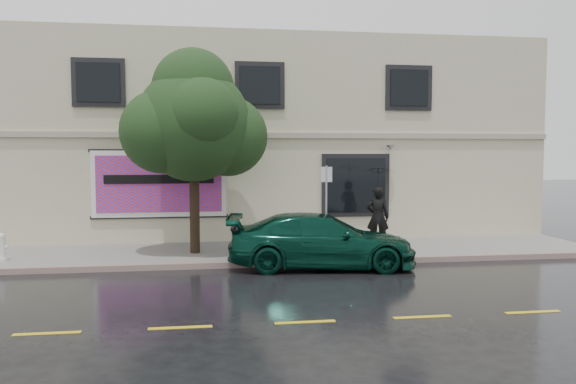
{
  "coord_description": "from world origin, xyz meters",
  "views": [
    {
      "loc": [
        -1.72,
        -13.2,
        3.03
      ],
      "look_at": [
        0.52,
        2.2,
        1.94
      ],
      "focal_mm": 35.0,
      "sensor_mm": 36.0,
      "label": 1
    }
  ],
  "objects": [
    {
      "name": "road_marking",
      "position": [
        0.0,
        -3.5,
        0.01
      ],
      "size": [
        19.0,
        0.12,
        0.01
      ],
      "primitive_type": "cube",
      "color": "gold",
      "rests_on": "ground"
    },
    {
      "name": "sidewalk",
      "position": [
        0.0,
        3.25,
        0.07
      ],
      "size": [
        20.0,
        3.5,
        0.15
      ],
      "primitive_type": "cube",
      "color": "gray",
      "rests_on": "ground"
    },
    {
      "name": "ground",
      "position": [
        0.0,
        0.0,
        0.0
      ],
      "size": [
        90.0,
        90.0,
        0.0
      ],
      "primitive_type": "plane",
      "color": "black",
      "rests_on": "ground"
    },
    {
      "name": "building",
      "position": [
        0.0,
        9.0,
        3.5
      ],
      "size": [
        20.0,
        8.12,
        7.0
      ],
      "color": "#B6AE92",
      "rests_on": "ground"
    },
    {
      "name": "umbrella",
      "position": [
        3.4,
        3.12,
        2.4
      ],
      "size": [
        1.3,
        1.3,
        0.79
      ],
      "primitive_type": "imported",
      "rotation": [
        0.0,
        0.0,
        -0.26
      ],
      "color": "black",
      "rests_on": "pedestrian"
    },
    {
      "name": "sign_pole",
      "position": [
        1.5,
        1.7,
        1.68
      ],
      "size": [
        0.31,
        0.06,
        2.54
      ],
      "rotation": [
        0.0,
        0.0,
        -0.12
      ],
      "color": "#96989E",
      "rests_on": "sidewalk"
    },
    {
      "name": "car",
      "position": [
        1.27,
        1.2,
        0.72
      ],
      "size": [
        5.14,
        2.76,
        1.43
      ],
      "primitive_type": "imported",
      "rotation": [
        0.0,
        0.0,
        1.45
      ],
      "color": "#083326",
      "rests_on": "ground"
    },
    {
      "name": "billboard",
      "position": [
        -3.2,
        4.92,
        2.05
      ],
      "size": [
        4.3,
        0.16,
        2.2
      ],
      "color": "white",
      "rests_on": "ground"
    },
    {
      "name": "fire_hydrant",
      "position": [
        -7.16,
        2.58,
        0.51
      ],
      "size": [
        0.31,
        0.29,
        0.74
      ],
      "rotation": [
        0.0,
        0.0,
        -0.42
      ],
      "color": "silver",
      "rests_on": "sidewalk"
    },
    {
      "name": "curb",
      "position": [
        0.0,
        1.5,
        0.07
      ],
      "size": [
        20.0,
        0.18,
        0.16
      ],
      "primitive_type": "cube",
      "color": "slate",
      "rests_on": "ground"
    },
    {
      "name": "street_tree",
      "position": [
        -2.07,
        3.05,
        3.82
      ],
      "size": [
        3.26,
        3.26,
        5.32
      ],
      "color": "black",
      "rests_on": "sidewalk"
    },
    {
      "name": "pedestrian",
      "position": [
        3.4,
        3.12,
        1.08
      ],
      "size": [
        0.79,
        0.64,
        1.86
      ],
      "primitive_type": "imported",
      "rotation": [
        0.0,
        0.0,
        2.81
      ],
      "color": "black",
      "rests_on": "sidewalk"
    }
  ]
}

